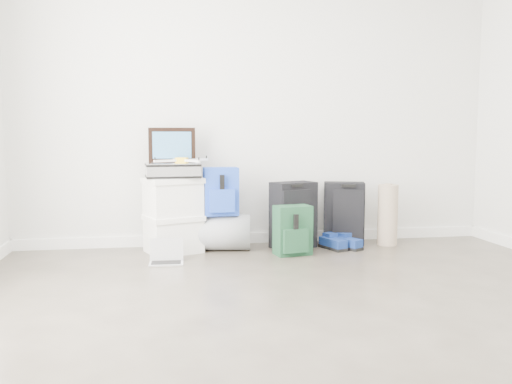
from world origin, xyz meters
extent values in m
plane|color=#39322A|center=(0.00, 0.00, 0.00)|extent=(5.00, 5.00, 0.00)
cube|color=silver|center=(0.00, 2.50, 1.35)|extent=(4.50, 0.02, 2.70)
cube|color=white|center=(0.00, 2.49, 0.05)|extent=(4.50, 0.02, 0.10)
cube|color=white|center=(-0.80, 2.20, 0.14)|extent=(0.54, 0.49, 0.29)
cube|color=white|center=(-0.80, 2.20, 0.31)|extent=(0.56, 0.51, 0.04)
cube|color=white|center=(-0.80, 2.20, 0.47)|extent=(0.54, 0.49, 0.29)
cube|color=white|center=(-0.80, 2.20, 0.64)|extent=(0.56, 0.51, 0.04)
cube|color=#B2B2B7|center=(-0.80, 2.20, 0.72)|extent=(0.47, 0.36, 0.13)
cube|color=black|center=(-0.80, 2.30, 0.94)|extent=(0.41, 0.03, 0.31)
cube|color=#265999|center=(-0.80, 2.28, 0.94)|extent=(0.34, 0.01, 0.24)
cube|color=yellow|center=(-0.72, 2.18, 0.81)|extent=(0.12, 0.12, 0.05)
cube|color=white|center=(-0.61, 2.25, 0.81)|extent=(0.24, 0.16, 0.02)
cube|color=white|center=(-0.79, 2.30, 0.81)|extent=(0.16, 0.24, 0.02)
cube|color=white|center=(-0.84, 2.11, 0.81)|extent=(0.24, 0.16, 0.02)
cube|color=white|center=(-0.65, 2.06, 0.81)|extent=(0.16, 0.24, 0.02)
cylinder|color=gray|center=(-0.38, 2.22, 0.16)|extent=(0.56, 0.39, 0.32)
cube|color=#1A2EAC|center=(-0.38, 2.20, 0.53)|extent=(0.31, 0.19, 0.42)
cube|color=#1A2EAC|center=(-0.38, 2.10, 0.46)|extent=(0.22, 0.07, 0.20)
cube|color=black|center=(0.28, 2.22, 0.30)|extent=(0.44, 0.35, 0.61)
cube|color=black|center=(0.28, 2.09, 0.30)|extent=(0.28, 0.13, 0.48)
cube|color=black|center=(0.28, 2.10, 0.59)|extent=(0.12, 0.06, 0.02)
cube|color=#143924|center=(0.21, 1.93, 0.21)|extent=(0.33, 0.24, 0.43)
cube|color=#143924|center=(0.21, 1.83, 0.14)|extent=(0.23, 0.10, 0.20)
cube|color=black|center=(0.79, 2.30, 0.29)|extent=(0.42, 0.31, 0.59)
cube|color=black|center=(0.79, 2.18, 0.29)|extent=(0.28, 0.11, 0.47)
cube|color=black|center=(0.79, 2.19, 0.57)|extent=(0.13, 0.06, 0.03)
cube|color=black|center=(0.62, 2.09, 0.01)|extent=(0.21, 0.32, 0.03)
cube|color=navy|center=(0.62, 2.09, 0.06)|extent=(0.20, 0.31, 0.07)
cube|color=black|center=(0.76, 2.09, 0.01)|extent=(0.25, 0.31, 0.03)
cube|color=navy|center=(0.76, 2.09, 0.06)|extent=(0.24, 0.30, 0.07)
cylinder|color=tan|center=(1.19, 2.20, 0.28)|extent=(0.19, 0.19, 0.57)
cube|color=silver|center=(-0.87, 1.76, 0.01)|extent=(0.28, 0.20, 0.01)
cube|color=black|center=(-0.87, 1.76, 0.01)|extent=(0.24, 0.14, 0.00)
cube|color=black|center=(-0.87, 1.85, 0.10)|extent=(0.27, 0.02, 0.18)
camera|label=1|loc=(-0.86, -2.56, 1.03)|focal=38.00mm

